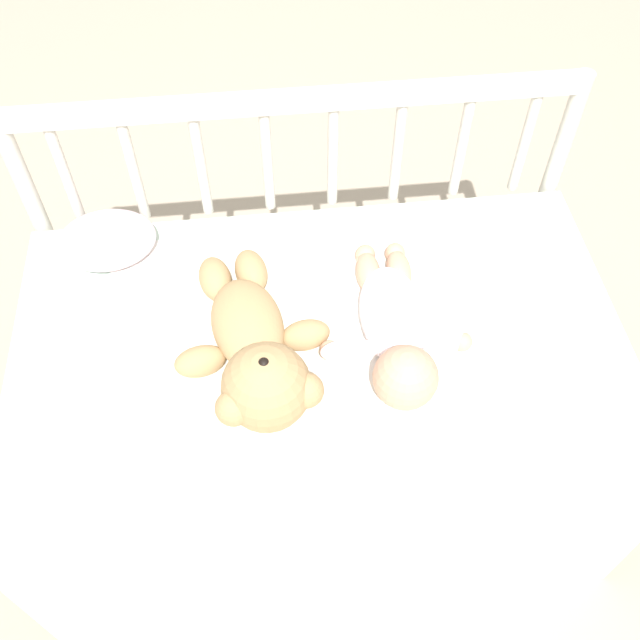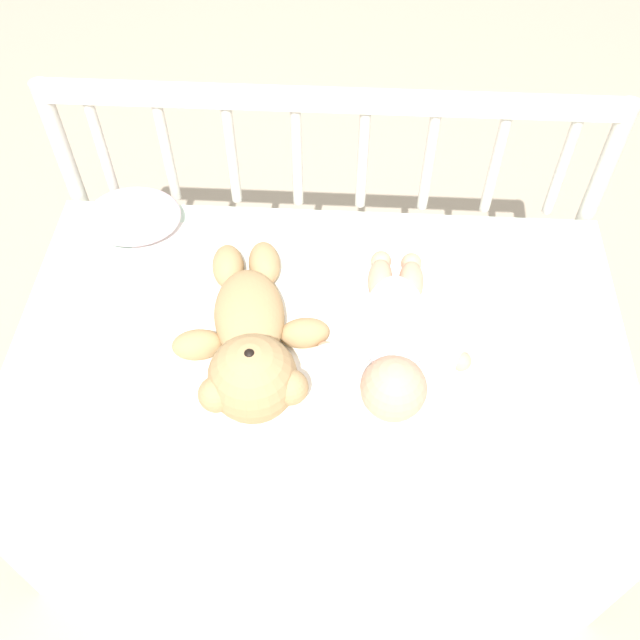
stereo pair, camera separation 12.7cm
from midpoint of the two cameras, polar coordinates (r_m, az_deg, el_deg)
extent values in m
plane|color=tan|center=(1.72, 2.14, -11.05)|extent=(12.00, 12.00, 0.00)
cube|color=silver|center=(1.52, 2.40, -7.14)|extent=(1.14, 0.70, 0.47)
cylinder|color=beige|center=(1.71, -16.00, 7.27)|extent=(0.04, 0.04, 0.75)
cylinder|color=beige|center=(1.73, 21.69, 5.61)|extent=(0.04, 0.04, 0.75)
cube|color=beige|center=(1.40, 3.59, 17.03)|extent=(1.11, 0.03, 0.04)
cylinder|color=beige|center=(1.55, -14.74, 12.85)|extent=(0.02, 0.02, 0.24)
cylinder|color=beige|center=(1.51, -9.76, 12.91)|extent=(0.02, 0.02, 0.24)
cylinder|color=beige|center=(1.49, -4.60, 12.88)|extent=(0.02, 0.02, 0.24)
cylinder|color=beige|center=(1.48, 0.66, 12.74)|extent=(0.02, 0.02, 0.24)
cylinder|color=beige|center=(1.48, 5.95, 12.49)|extent=(0.02, 0.02, 0.24)
cylinder|color=beige|center=(1.50, 11.17, 12.14)|extent=(0.02, 0.02, 0.24)
cylinder|color=beige|center=(1.52, 16.24, 11.71)|extent=(0.02, 0.02, 0.24)
cylinder|color=beige|center=(1.56, 21.09, 11.22)|extent=(0.02, 0.02, 0.24)
cube|color=white|center=(1.33, 2.42, -1.05)|extent=(0.78, 0.53, 0.01)
ellipsoid|color=tan|center=(1.30, -2.91, 0.25)|extent=(0.16, 0.22, 0.09)
sphere|color=tan|center=(1.18, -2.35, -4.91)|extent=(0.15, 0.15, 0.15)
sphere|color=beige|center=(1.15, -2.42, -3.80)|extent=(0.06, 0.06, 0.06)
sphere|color=black|center=(1.13, -2.46, -3.06)|extent=(0.02, 0.02, 0.02)
sphere|color=tan|center=(1.17, 0.73, -5.62)|extent=(0.06, 0.06, 0.06)
sphere|color=tan|center=(1.17, -5.22, -6.16)|extent=(0.06, 0.06, 0.06)
ellipsoid|color=tan|center=(1.29, 1.56, -1.41)|extent=(0.10, 0.07, 0.06)
ellipsoid|color=tan|center=(1.29, -7.00, -2.17)|extent=(0.10, 0.07, 0.06)
ellipsoid|color=tan|center=(1.40, -1.88, 4.37)|extent=(0.08, 0.11, 0.06)
ellipsoid|color=tan|center=(1.40, -4.78, 4.12)|extent=(0.08, 0.11, 0.06)
ellipsoid|color=white|center=(1.31, 8.77, -0.49)|extent=(0.13, 0.23, 0.07)
sphere|color=tan|center=(1.21, 8.93, -5.65)|extent=(0.11, 0.11, 0.11)
ellipsoid|color=white|center=(1.30, 12.67, -3.12)|extent=(0.10, 0.05, 0.04)
ellipsoid|color=white|center=(1.23, 4.76, -2.99)|extent=(0.10, 0.05, 0.04)
sphere|color=tan|center=(1.31, 13.99, -3.38)|extent=(0.04, 0.04, 0.04)
sphere|color=tan|center=(1.28, 3.33, -2.69)|extent=(0.04, 0.04, 0.04)
ellipsoid|color=tan|center=(1.40, 9.91, 2.87)|extent=(0.05, 0.10, 0.05)
ellipsoid|color=tan|center=(1.39, 7.46, 3.05)|extent=(0.05, 0.10, 0.05)
sphere|color=tan|center=(1.43, 9.86, 4.35)|extent=(0.04, 0.04, 0.04)
sphere|color=tan|center=(1.43, 7.46, 4.54)|extent=(0.04, 0.04, 0.04)
ellipsoid|color=silver|center=(1.52, -12.39, 8.00)|extent=(0.20, 0.17, 0.06)
camera|label=1|loc=(0.06, -87.13, 3.77)|focal=40.00mm
camera|label=2|loc=(0.06, 92.87, -3.77)|focal=40.00mm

